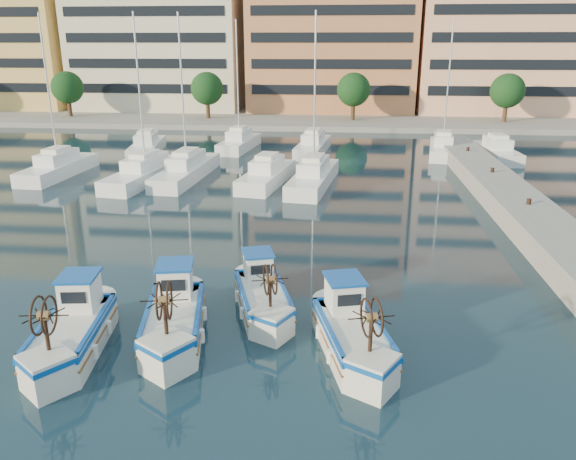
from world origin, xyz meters
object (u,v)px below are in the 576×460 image
Objects in this scene: fishing_boat_c at (262,294)px; fishing_boat_d at (352,331)px; fishing_boat_a at (73,329)px; fishing_boat_b at (174,315)px.

fishing_boat_d reaches higher than fishing_boat_c.
fishing_boat_a is 0.98× the size of fishing_boat_b.
fishing_boat_c is 4.14m from fishing_boat_d.
fishing_boat_c is (5.66, 3.35, -0.07)m from fishing_boat_a.
fishing_boat_a is 6.58m from fishing_boat_c.
fishing_boat_c is 0.93× the size of fishing_boat_d.
fishing_boat_a is 8.94m from fishing_boat_d.
fishing_boat_d is at bearing -2.53° from fishing_boat_a.
fishing_boat_a is 1.01× the size of fishing_boat_d.
fishing_boat_b is 1.03× the size of fishing_boat_d.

